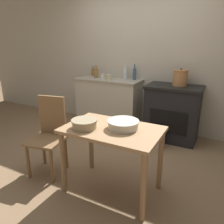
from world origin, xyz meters
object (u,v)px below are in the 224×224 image
(stove, at_px, (172,113))
(stock_pot, at_px, (180,78))
(cup_center, at_px, (109,78))
(flour_sack, at_px, (157,137))
(mixing_bowl_small, at_px, (84,123))
(work_table, at_px, (112,139))
(bottle_far_left, at_px, (125,73))
(bottle_mid_left, at_px, (134,74))
(bottle_center_left, at_px, (93,72))
(cup_center_right, at_px, (103,76))
(chair, at_px, (49,133))
(mixing_bowl_large, at_px, (123,124))
(bottle_left, at_px, (96,73))

(stove, relative_size, stock_pot, 3.31)
(cup_center, bearing_deg, stock_pot, 7.83)
(flour_sack, relative_size, mixing_bowl_small, 1.23)
(work_table, bearing_deg, mixing_bowl_small, -154.15)
(bottle_far_left, bearing_deg, stove, -9.54)
(stock_pot, relative_size, mixing_bowl_small, 1.02)
(bottle_mid_left, bearing_deg, cup_center, -141.75)
(bottle_center_left, relative_size, cup_center_right, 2.06)
(chair, relative_size, cup_center, 9.36)
(flour_sack, xyz_separation_m, mixing_bowl_large, (-0.03, -1.20, 0.62))
(cup_center, bearing_deg, bottle_left, 153.58)
(bottle_far_left, bearing_deg, bottle_mid_left, 2.31)
(chair, bearing_deg, bottle_far_left, 73.44)
(mixing_bowl_small, bearing_deg, cup_center_right, 114.55)
(chair, distance_m, cup_center_right, 1.74)
(flour_sack, height_order, bottle_far_left, bottle_far_left)
(bottle_mid_left, distance_m, cup_center, 0.47)
(stove, bearing_deg, cup_center, -173.70)
(work_table, xyz_separation_m, chair, (-0.89, -0.01, -0.11))
(stove, distance_m, stock_pot, 0.59)
(bottle_center_left, bearing_deg, bottle_far_left, -4.40)
(stove, relative_size, bottle_far_left, 3.18)
(work_table, relative_size, bottle_left, 4.34)
(chair, height_order, bottle_far_left, bottle_far_left)
(flour_sack, distance_m, mixing_bowl_large, 1.36)
(bottle_far_left, distance_m, cup_center_right, 0.42)
(flour_sack, distance_m, bottle_left, 1.70)
(stove, relative_size, mixing_bowl_large, 2.78)
(bottle_mid_left, bearing_deg, work_table, -74.34)
(flour_sack, distance_m, cup_center, 1.33)
(bottle_left, bearing_deg, flour_sack, -19.00)
(mixing_bowl_large, bearing_deg, bottle_far_left, 114.03)
(flour_sack, xyz_separation_m, cup_center, (-1.02, 0.29, 0.81))
(work_table, xyz_separation_m, bottle_left, (-1.26, 1.73, 0.40))
(mixing_bowl_large, bearing_deg, bottle_left, 128.85)
(chair, distance_m, mixing_bowl_large, 1.02)
(cup_center, bearing_deg, chair, -89.97)
(mixing_bowl_small, distance_m, bottle_mid_left, 2.00)
(cup_center_right, bearing_deg, bottle_left, 156.87)
(stock_pot, height_order, bottle_mid_left, bottle_mid_left)
(stove, distance_m, bottle_mid_left, 0.97)
(mixing_bowl_large, bearing_deg, work_table, -152.08)
(bottle_far_left, relative_size, cup_center_right, 3.18)
(stock_pot, relative_size, bottle_far_left, 0.96)
(stove, height_order, mixing_bowl_small, stove)
(mixing_bowl_small, bearing_deg, chair, 169.28)
(bottle_left, height_order, bottle_center_left, bottle_left)
(work_table, distance_m, stock_pot, 1.79)
(chair, bearing_deg, bottle_center_left, 95.31)
(stock_pot, relative_size, cup_center_right, 3.05)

